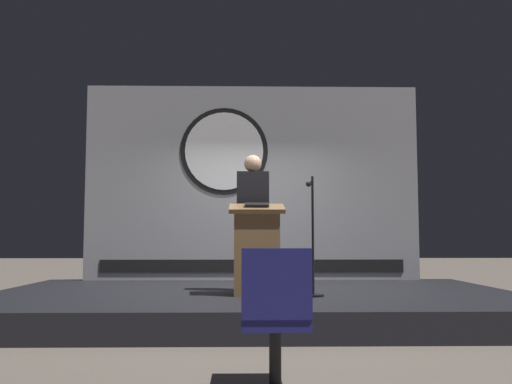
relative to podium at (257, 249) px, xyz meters
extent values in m
plane|color=#6B6056|center=(-0.02, 0.51, -0.83)|extent=(40.00, 40.00, 0.00)
cube|color=black|center=(-0.02, 0.51, -0.68)|extent=(6.40, 4.00, 0.30)
cube|color=#9E9EA3|center=(-0.02, 2.36, 1.02)|extent=(5.28, 0.10, 3.09)
cylinder|color=black|center=(-0.47, 2.30, 1.51)|extent=(1.40, 0.02, 1.40)
cylinder|color=white|center=(-0.47, 2.30, 1.51)|extent=(1.25, 0.02, 1.25)
cube|color=black|center=(-0.02, 2.30, -0.31)|extent=(4.75, 0.02, 0.20)
cube|color=olive|center=(0.00, 0.00, -0.04)|extent=(0.52, 0.40, 0.97)
cube|color=olive|center=(0.00, 0.00, 0.47)|extent=(0.64, 0.50, 0.15)
cube|color=black|center=(0.00, -0.02, 0.52)|extent=(0.28, 0.20, 0.06)
cylinder|color=black|center=(-0.04, 0.48, -0.12)|extent=(0.26, 0.26, 0.82)
cube|color=black|center=(-0.04, 0.48, 0.62)|extent=(0.40, 0.24, 0.66)
sphere|color=tan|center=(-0.04, 0.48, 1.07)|extent=(0.22, 0.22, 0.22)
cylinder|color=black|center=(0.64, -0.15, -0.51)|extent=(0.24, 0.24, 0.02)
cylinder|color=black|center=(0.64, -0.15, 0.16)|extent=(0.03, 0.03, 1.36)
cylinder|color=black|center=(0.64, 0.04, 0.79)|extent=(0.02, 0.38, 0.02)
sphere|color=#262626|center=(0.64, 0.23, 0.79)|extent=(0.07, 0.07, 0.07)
cylinder|color=black|center=(0.06, -2.77, -0.64)|extent=(0.08, 0.08, 0.37)
cube|color=navy|center=(0.06, -2.77, -0.42)|extent=(0.44, 0.44, 0.08)
cube|color=navy|center=(0.06, -2.97, -0.16)|extent=(0.44, 0.06, 0.44)
camera|label=1|loc=(-0.14, -6.48, 0.13)|focal=39.09mm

